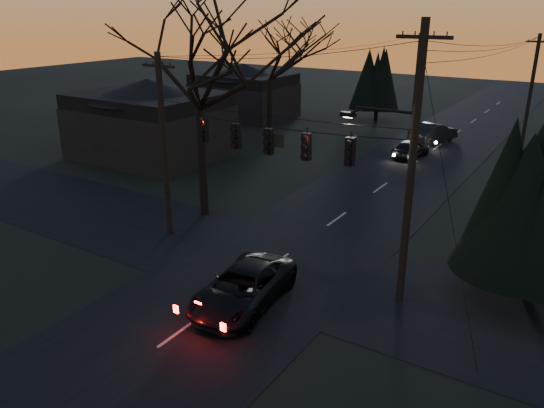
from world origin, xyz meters
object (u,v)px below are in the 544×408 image
Objects in this scene: evergreen_right at (544,190)px; suv_near at (243,288)px; bare_tree_left at (198,63)px; sedan_oncoming_b at (433,133)px; utility_pole_left at (170,233)px; sedan_oncoming_a at (411,149)px; utility_pole_far_l at (413,115)px; utility_pole_right at (399,299)px; utility_pole_far_r at (522,146)px.

evergreen_right is 1.42× the size of suv_near.
bare_tree_left reaches higher than sedan_oncoming_b.
bare_tree_left is at bearing 94.32° from utility_pole_left.
sedan_oncoming_a is at bearing 75.30° from utility_pole_left.
suv_near is at bearing -80.22° from utility_pole_far_l.
sedan_oncoming_a is (-1.60, 23.26, -0.06)m from suv_near.
evergreen_right reaches higher than sedan_oncoming_b.
suv_near is (7.02, -6.33, -7.09)m from bare_tree_left.
utility_pole_left is 0.76× the size of bare_tree_left.
utility_pole_far_l is 34.02m from bare_tree_left.
suv_near is (-4.70, -3.44, 0.71)m from utility_pole_right.
bare_tree_left reaches higher than evergreen_right.
bare_tree_left reaches higher than utility_pole_far_l.
utility_pole_left is at bearing -169.32° from evergreen_right.
utility_pole_far_r is (0.00, 28.00, 0.00)m from utility_pole_right.
utility_pole_right is at bearing -13.84° from bare_tree_left.
suv_near is 1.07× the size of sedan_oncoming_b.
utility_pole_right reaches higher than utility_pole_far_r.
sedan_oncoming_a is at bearing 107.64° from utility_pole_right.
utility_pole_far_r reaches higher than sedan_oncoming_a.
utility_pole_far_l is (-11.50, 8.00, 0.00)m from utility_pole_far_r.
bare_tree_left is 2.92× the size of sedan_oncoming_a.
utility_pole_right reaches higher than utility_pole_far_l.
utility_pole_left is 8.32m from bare_tree_left.
utility_pole_far_r is (11.50, 28.00, 0.00)m from utility_pole_left.
sedan_oncoming_b reaches higher than suv_near.
evergreen_right is 1.52× the size of sedan_oncoming_b.
utility_pole_left is 16.23m from evergreen_right.
evergreen_right is at bearing 10.68° from utility_pole_left.
utility_pole_far_l reaches higher than sedan_oncoming_b.
utility_pole_far_l is 40.03m from suv_near.
utility_pole_right is 1.96× the size of suv_near.
utility_pole_far_r reaches higher than sedan_oncoming_b.
utility_pole_right is 20.80m from sedan_oncoming_a.
bare_tree_left reaches higher than suv_near.
utility_pole_left is (-11.50, 0.00, 0.00)m from utility_pole_right.
suv_near is (6.80, -3.44, 0.71)m from utility_pole_left.
sedan_oncoming_a is (-6.30, -8.18, 0.65)m from utility_pole_far_r.
sedan_oncoming_a is 5.45m from sedan_oncoming_b.
utility_pole_left and utility_pole_far_r have the same top height.
utility_pole_right reaches higher than suv_near.
suv_near is at bearing -98.50° from utility_pole_far_r.
utility_pole_far_r is at bearing -120.52° from sedan_oncoming_a.
utility_pole_right is 1.25× the size of utility_pole_far_l.
bare_tree_left is at bearing 131.51° from suv_near.
utility_pole_far_r is at bearing 90.00° from utility_pole_right.
utility_pole_right is 1.18× the size of utility_pole_far_r.
evergreen_right is 11.24m from suv_near.
utility_pole_right is at bearing -143.31° from evergreen_right.
utility_pole_left is at bearing 146.71° from suv_near.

